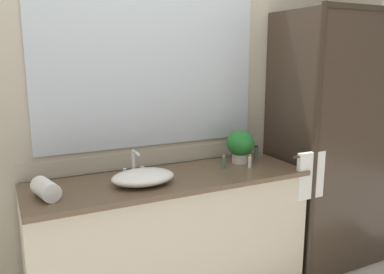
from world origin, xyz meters
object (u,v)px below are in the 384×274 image
object	(u,v)px
faucet	(134,168)
amenity_bottle_body_wash	(224,162)
amenity_bottle_conditioner	(256,153)
sink_basin	(143,177)
potted_plant	(240,145)
amenity_bottle_lotion	(250,161)
rolled_towel_near_edge	(46,189)

from	to	relation	value
faucet	amenity_bottle_body_wash	distance (m)	0.62
faucet	amenity_bottle_conditioner	bearing A→B (deg)	1.05
sink_basin	faucet	distance (m)	0.17
potted_plant	amenity_bottle_lotion	world-z (taller)	potted_plant
amenity_bottle_conditioner	rolled_towel_near_edge	distance (m)	1.53
amenity_bottle_lotion	amenity_bottle_body_wash	distance (m)	0.18
potted_plant	sink_basin	bearing A→B (deg)	-169.36
faucet	amenity_bottle_lotion	xyz separation A→B (m)	(0.78, -0.17, -0.01)
amenity_bottle_lotion	amenity_bottle_body_wash	xyz separation A→B (m)	(-0.17, 0.07, -0.00)
potted_plant	rolled_towel_near_edge	distance (m)	1.36
amenity_bottle_conditioner	faucet	bearing A→B (deg)	-178.95
sink_basin	amenity_bottle_conditioner	xyz separation A→B (m)	(0.97, 0.19, 0.00)
sink_basin	amenity_bottle_conditioner	size ratio (longest dim) A/B	3.86
amenity_bottle_lotion	amenity_bottle_body_wash	world-z (taller)	amenity_bottle_lotion
amenity_bottle_lotion	rolled_towel_near_edge	distance (m)	1.34
potted_plant	amenity_bottle_body_wash	distance (m)	0.22
rolled_towel_near_edge	potted_plant	bearing A→B (deg)	6.18
amenity_bottle_lotion	potted_plant	bearing A→B (deg)	83.99
potted_plant	amenity_bottle_lotion	size ratio (longest dim) A/B	2.45
sink_basin	amenity_bottle_conditioner	bearing A→B (deg)	11.17
potted_plant	amenity_bottle_conditioner	distance (m)	0.19
sink_basin	potted_plant	world-z (taller)	potted_plant
amenity_bottle_lotion	amenity_bottle_body_wash	size ratio (longest dim) A/B	1.03
sink_basin	amenity_bottle_body_wash	size ratio (longest dim) A/B	4.10
amenity_bottle_body_wash	rolled_towel_near_edge	size ratio (longest dim) A/B	0.48
sink_basin	faucet	xyz separation A→B (m)	(0.00, 0.17, 0.01)
faucet	amenity_bottle_lotion	bearing A→B (deg)	-12.15
amenity_bottle_conditioner	amenity_bottle_lotion	distance (m)	0.26
faucet	potted_plant	distance (m)	0.80
faucet	rolled_towel_near_edge	distance (m)	0.58
faucet	potted_plant	xyz separation A→B (m)	(0.80, -0.02, 0.08)
amenity_bottle_lotion	amenity_bottle_conditioner	bearing A→B (deg)	45.04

